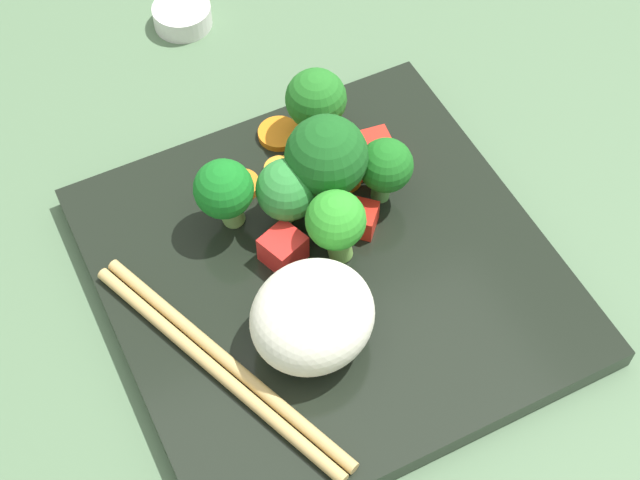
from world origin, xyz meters
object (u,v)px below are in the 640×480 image
Objects in this scene: carrot_slice_5 at (338,139)px; chopstick_pair at (220,365)px; broccoli_floret_0 at (336,223)px; square_plate at (328,274)px; sauce_cup at (182,16)px; rice_mound at (312,317)px.

carrot_slice_5 is 20.01cm from chopstick_pair.
broccoli_floret_0 is 2.20× the size of carrot_slice_5.
chopstick_pair is at bearing 111.80° from square_plate.
carrot_slice_5 is 19.29cm from sauce_cup.
broccoli_floret_0 is (0.64, -0.87, 4.56)cm from square_plate.
chopstick_pair is at bearing 131.51° from carrot_slice_5.
carrot_slice_5 is (9.52, -5.62, 1.12)cm from square_plate.
rice_mound is 0.39× the size of chopstick_pair.
square_plate is 3.60× the size of rice_mound.
broccoli_floret_0 reaches higher than sauce_cup.
rice_mound is at bearing 143.33° from square_plate.
broccoli_floret_0 is 11.62cm from chopstick_pair.
broccoli_floret_0 reaches higher than chopstick_pair.
chopstick_pair is 4.20× the size of sauce_cup.
square_plate is 5.95× the size of sauce_cup.
carrot_slice_5 is (14.03, -8.98, -2.63)cm from rice_mound.
broccoli_floret_0 is 27.85cm from sauce_cup.
square_plate is 28.13cm from sauce_cup.
broccoli_floret_0 is 0.30× the size of chopstick_pair.
rice_mound is (-4.52, 3.36, 3.75)cm from square_plate.
rice_mound reaches higher than sauce_cup.
sauce_cup reaches higher than square_plate.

